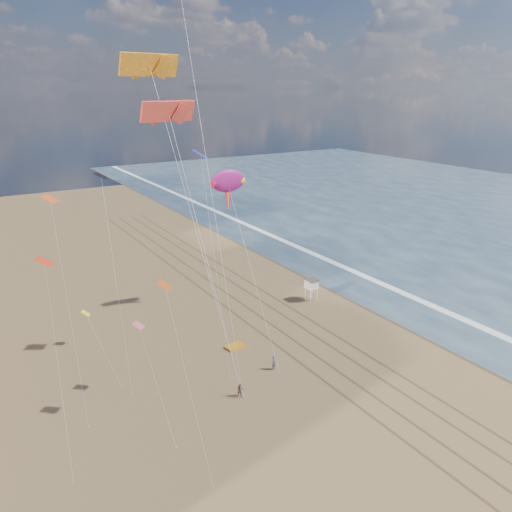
{
  "coord_description": "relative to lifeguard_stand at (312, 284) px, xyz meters",
  "views": [
    {
      "loc": [
        -30.21,
        -21.63,
        28.39
      ],
      "look_at": [
        -0.99,
        26.0,
        9.5
      ],
      "focal_mm": 35.0,
      "sensor_mm": 36.0,
      "label": 1
    }
  ],
  "objects": [
    {
      "name": "foam",
      "position": [
        13.03,
        10.63,
        -2.43
      ],
      "size": [
        260.0,
        260.0,
        0.0
      ],
      "primitive_type": "plane",
      "color": "white",
      "rests_on": "ground"
    },
    {
      "name": "tracks",
      "position": [
        -7.62,
        0.63,
        -2.42
      ],
      "size": [
        7.68,
        120.0,
        0.01
      ],
      "color": "brown",
      "rests_on": "ground"
    },
    {
      "name": "kite_flyer_a",
      "position": [
        -14.54,
        -12.51,
        -1.62
      ],
      "size": [
        0.69,
        0.57,
        1.61
      ],
      "primitive_type": "imported",
      "rotation": [
        0.0,
        0.0,
        0.38
      ],
      "color": "slate",
      "rests_on": "ground"
    },
    {
      "name": "lifeguard_stand",
      "position": [
        0.0,
        0.0,
        0.0
      ],
      "size": [
        1.75,
        1.75,
        3.15
      ],
      "color": "white",
      "rests_on": "ground"
    },
    {
      "name": "parafoils",
      "position": [
        -21.72,
        -5.04,
        31.03
      ],
      "size": [
        11.08,
        10.75,
        14.6
      ],
      "color": "black",
      "rests_on": "ground"
    },
    {
      "name": "show_kite",
      "position": [
        -10.39,
        4.69,
        14.67
      ],
      "size": [
        4.91,
        10.74,
        26.49
      ],
      "color": "#991775",
      "rests_on": "ground"
    },
    {
      "name": "grounded_kite",
      "position": [
        -15.76,
        -6.2,
        -2.3
      ],
      "size": [
        2.42,
        1.77,
        0.25
      ],
      "primitive_type": "cube",
      "rotation": [
        0.0,
        0.0,
        0.17
      ],
      "color": "orange",
      "rests_on": "ground"
    },
    {
      "name": "wet_sand",
      "position": [
        8.83,
        10.63,
        -2.43
      ],
      "size": [
        260.0,
        260.0,
        0.0
      ],
      "primitive_type": "plane",
      "color": "#42301E",
      "rests_on": "ground"
    },
    {
      "name": "kite_flyer_b",
      "position": [
        -20.02,
        -14.94,
        -1.7
      ],
      "size": [
        0.87,
        0.79,
        1.45
      ],
      "primitive_type": "imported",
      "rotation": [
        0.0,
        0.0,
        -0.42
      ],
      "color": "brown",
      "rests_on": "ground"
    },
    {
      "name": "small_kites",
      "position": [
        -27.63,
        -4.73,
        13.55
      ],
      "size": [
        17.85,
        18.75,
        18.86
      ],
      "color": "black",
      "rests_on": "ground"
    },
    {
      "name": "ground",
      "position": [
        -10.17,
        -29.37,
        -2.43
      ],
      "size": [
        260.0,
        260.0,
        0.0
      ],
      "primitive_type": "plane",
      "color": "brown",
      "rests_on": "ground"
    }
  ]
}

